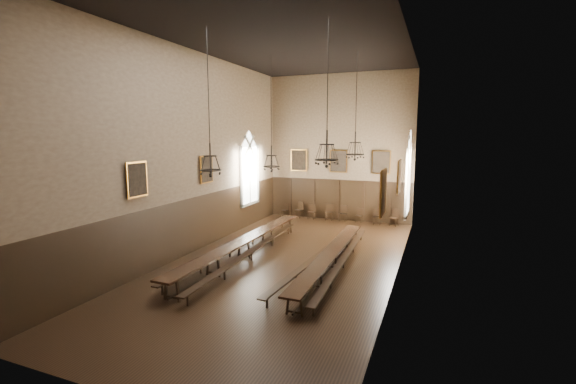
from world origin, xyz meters
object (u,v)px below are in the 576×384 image
Objects in this scene: chandelier_back_left at (271,159)px; chandelier_back_right at (355,147)px; chandelier_front_right at (327,150)px; chair_4 at (343,216)px; chair_7 at (394,221)px; bench_right_inner at (319,258)px; chair_5 at (359,218)px; bench_left_outer at (230,251)px; chandelier_front_left at (210,160)px; table_left at (244,248)px; chair_1 at (299,213)px; bench_left_inner at (252,254)px; bench_right_outer at (344,262)px; chair_2 at (311,214)px; chair_3 at (329,215)px; chair_0 at (285,213)px; table_right at (331,260)px; chair_6 at (377,220)px.

chandelier_back_right is at bearing 3.96° from chandelier_back_left.
chair_4 is at bearing 100.01° from chandelier_front_right.
chair_7 is at bearing 48.44° from chandelier_back_left.
bench_right_inner is at bearing 111.93° from chandelier_front_right.
bench_right_inner is 8.50m from chair_7.
chandelier_front_right is at bearing -77.04° from chair_4.
chandelier_front_right reaches higher than chair_5.
bench_left_outer is 4.83m from chandelier_front_left.
chair_5 is 2.08m from chair_7.
chandelier_front_right is at bearing -25.45° from table_left.
chandelier_back_left is (0.74, -6.03, 3.86)m from chair_1.
bench_right_outer is (3.87, 0.49, -0.02)m from bench_left_inner.
chair_2 is (0.30, 8.57, -0.13)m from table_left.
chair_3 reaches higher than bench_left_inner.
chandelier_back_right is at bearing 52.87° from chandelier_front_left.
bench_right_inner is 1.01× the size of bench_right_outer.
bench_right_inner is at bearing -108.58° from chandelier_back_right.
chair_0 is at bearing 125.22° from bench_right_outer.
chandelier_back_left and chandelier_back_right have the same top height.
bench_right_outer reaches higher than bench_left_outer.
bench_right_inner is 11.15× the size of chair_0.
chair_1 is 1.01× the size of chair_3.
chandelier_front_right is (-0.13, -2.27, 4.54)m from bench_right_outer.
table_left is 10.38× the size of chair_3.
bench_right_inner is at bearing 6.56° from bench_left_outer.
chandelier_back_left reaches higher than chair_3.
bench_left_inner is at bearing -172.86° from bench_right_outer.
chair_1 is 1.18× the size of chair_5.
chair_2 is (-0.17, 8.79, -0.01)m from bench_left_inner.
chair_0 is 0.84× the size of chair_1.
chair_3 is 0.89m from chair_4.
chair_7 is (1.07, 8.27, 0.03)m from bench_right_outer.
chandelier_back_right is 1.01× the size of chandelier_front_right.
table_right is 9.98× the size of chair_2.
chandelier_front_right is (1.88, -10.66, 4.52)m from chair_4.
table_left reaches higher than bench_right_inner.
chair_5 reaches higher than chair_0.
bench_right_inner is 5.24m from chandelier_back_right.
chandelier_back_left is (-0.13, -5.95, 3.88)m from chair_2.
chandelier_back_right reaches higher than chair_7.
chair_2 is at bearing -165.78° from chair_7.
chair_4 is 0.21× the size of chandelier_back_right.
chandelier_front_right is at bearing -81.90° from chair_7.
bench_right_inner is (3.91, 0.45, 0.01)m from bench_left_outer.
chair_2 is at bearing 91.12° from bench_left_inner.
bench_left_outer is 10.04× the size of chair_2.
chandelier_front_right reaches higher than chair_7.
bench_right_outer is at bearing 86.70° from chandelier_front_right.
chair_4 reaches higher than chair_2.
chair_6 is at bearing 89.54° from bench_right_outer.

